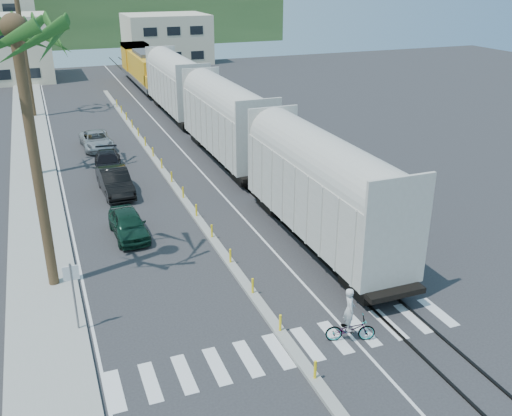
{
  "coord_description": "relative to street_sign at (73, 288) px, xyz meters",
  "views": [
    {
      "loc": [
        -7.6,
        -18.01,
        13.13
      ],
      "look_at": [
        1.98,
        6.72,
        2.0
      ],
      "focal_mm": 40.0,
      "sensor_mm": 36.0,
      "label": 1
    }
  ],
  "objects": [
    {
      "name": "ground",
      "position": [
        7.3,
        -2.0,
        -1.97
      ],
      "size": [
        140.0,
        140.0,
        0.0
      ],
      "primitive_type": "plane",
      "color": "#28282B",
      "rests_on": "ground"
    },
    {
      "name": "sidewalk",
      "position": [
        -1.2,
        23.0,
        -1.9
      ],
      "size": [
        3.0,
        90.0,
        0.15
      ],
      "primitive_type": "cube",
      "color": "gray",
      "rests_on": "ground"
    },
    {
      "name": "rails",
      "position": [
        12.3,
        26.0,
        -1.94
      ],
      "size": [
        1.56,
        100.0,
        0.06
      ],
      "color": "black",
      "rests_on": "ground"
    },
    {
      "name": "median",
      "position": [
        7.3,
        17.96,
        -1.88
      ],
      "size": [
        0.45,
        60.0,
        0.85
      ],
      "color": "gray",
      "rests_on": "ground"
    },
    {
      "name": "crosswalk",
      "position": [
        7.3,
        -4.0,
        -1.97
      ],
      "size": [
        14.0,
        2.2,
        0.01
      ],
      "primitive_type": "cube",
      "color": "silver",
      "rests_on": "ground"
    },
    {
      "name": "lane_markings",
      "position": [
        5.15,
        23.0,
        -1.97
      ],
      "size": [
        9.42,
        90.0,
        0.01
      ],
      "color": "silver",
      "rests_on": "ground"
    },
    {
      "name": "freight_train",
      "position": [
        12.3,
        24.14,
        0.93
      ],
      "size": [
        3.0,
        60.94,
        5.85
      ],
      "color": "#B4B1A5",
      "rests_on": "ground"
    },
    {
      "name": "palm_trees",
      "position": [
        -0.8,
        20.7,
        8.84
      ],
      "size": [
        3.5,
        37.2,
        13.75
      ],
      "color": "brown",
      "rests_on": "ground"
    },
    {
      "name": "street_sign",
      "position": [
        0.0,
        0.0,
        0.0
      ],
      "size": [
        0.6,
        0.08,
        3.0
      ],
      "color": "slate",
      "rests_on": "ground"
    },
    {
      "name": "buildings",
      "position": [
        0.89,
        69.66,
        2.39
      ],
      "size": [
        38.0,
        27.0,
        10.0
      ],
      "color": "beige",
      "rests_on": "ground"
    },
    {
      "name": "hillside",
      "position": [
        7.3,
        98.0,
        4.03
      ],
      "size": [
        80.0,
        20.0,
        12.0
      ],
      "primitive_type": "cube",
      "color": "#385628",
      "rests_on": "ground"
    },
    {
      "name": "car_lead",
      "position": [
        3.31,
        7.99,
        -1.26
      ],
      "size": [
        1.98,
        4.28,
        1.42
      ],
      "primitive_type": "imported",
      "rotation": [
        0.0,
        0.0,
        0.04
      ],
      "color": "#103022",
      "rests_on": "ground"
    },
    {
      "name": "car_second",
      "position": [
        3.6,
        14.59,
        -1.18
      ],
      "size": [
        2.08,
        4.96,
        1.59
      ],
      "primitive_type": "imported",
      "rotation": [
        0.0,
        0.0,
        0.04
      ],
      "color": "black",
      "rests_on": "ground"
    },
    {
      "name": "car_third",
      "position": [
        3.77,
        19.26,
        -1.32
      ],
      "size": [
        2.65,
        4.8,
        1.29
      ],
      "primitive_type": "imported",
      "rotation": [
        0.0,
        0.0,
        -0.09
      ],
      "color": "black",
      "rests_on": "ground"
    },
    {
      "name": "car_rear",
      "position": [
        3.67,
        25.15,
        -1.3
      ],
      "size": [
        2.57,
        4.97,
        1.33
      ],
      "primitive_type": "imported",
      "rotation": [
        0.0,
        0.0,
        0.04
      ],
      "color": "#A6A9AC",
      "rests_on": "ground"
    },
    {
      "name": "cyclist",
      "position": [
        9.6,
        -4.35,
        -1.26
      ],
      "size": [
        1.81,
        2.3,
        2.29
      ],
      "rotation": [
        0.0,
        0.0,
        1.25
      ],
      "color": "#9EA0A5",
      "rests_on": "ground"
    }
  ]
}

